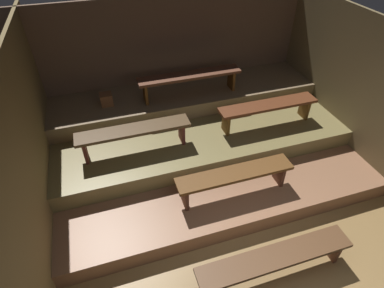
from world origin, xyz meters
TOP-DOWN VIEW (x-y plane):
  - ground at (0.00, 2.31)m, footprint 6.08×5.42m
  - wall_back at (0.00, 4.65)m, footprint 6.08×0.06m
  - wall_left at (-2.67, 2.31)m, footprint 0.06×5.42m
  - wall_right at (2.67, 2.31)m, footprint 0.06×5.42m
  - platform_lower at (0.00, 2.87)m, footprint 5.28×3.51m
  - platform_middle at (0.00, 3.39)m, footprint 5.28×2.46m
  - platform_upper at (0.00, 4.04)m, footprint 5.28×1.16m
  - bench_floor_center at (0.12, 0.45)m, footprint 2.11×0.34m
  - bench_lower_center at (0.09, 1.73)m, footprint 1.84×0.34m
  - bench_middle_left at (-1.23, 2.89)m, footprint 1.86×0.34m
  - bench_middle_right at (1.23, 2.89)m, footprint 1.86×0.34m
  - bench_upper_center at (0.04, 3.86)m, footprint 1.99×0.34m
  - wooden_crate_upper at (-1.55, 4.00)m, footprint 0.22×0.22m

SIDE VIEW (x-z plane):
  - ground at x=0.00m, z-range -0.08..0.00m
  - platform_lower at x=0.00m, z-range 0.00..0.30m
  - bench_floor_center at x=0.12m, z-range 0.15..0.59m
  - platform_middle at x=0.00m, z-range 0.30..0.60m
  - bench_lower_center at x=0.09m, z-range 0.44..0.89m
  - platform_upper at x=0.00m, z-range 0.60..0.90m
  - bench_middle_left at x=-1.23m, z-range 0.75..1.19m
  - bench_middle_right at x=1.23m, z-range 0.75..1.19m
  - wooden_crate_upper at x=-1.55m, z-range 0.90..1.13m
  - bench_upper_center at x=0.04m, z-range 1.05..1.49m
  - wall_back at x=0.00m, z-range 0.00..2.59m
  - wall_left at x=-2.67m, z-range 0.00..2.59m
  - wall_right at x=2.67m, z-range 0.00..2.59m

